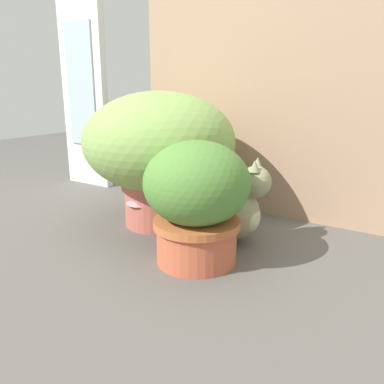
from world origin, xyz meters
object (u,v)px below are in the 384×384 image
cat (228,208)px  leafy_planter (197,199)px  mushroom_ornament_pink (141,199)px  grass_planter (160,148)px

cat → leafy_planter: bearing=-89.1°
mushroom_ornament_pink → grass_planter: bearing=79.7°
grass_planter → cat: size_ratio=1.50×
cat → mushroom_ornament_pink: 0.34m
grass_planter → mushroom_ornament_pink: size_ratio=3.47×
grass_planter → leafy_planter: (0.32, -0.22, -0.10)m
leafy_planter → cat: size_ratio=0.99×
cat → mushroom_ornament_pink: bearing=-166.3°
leafy_planter → mushroom_ornament_pink: (-0.34, 0.13, -0.09)m
grass_planter → cat: bearing=-2.8°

